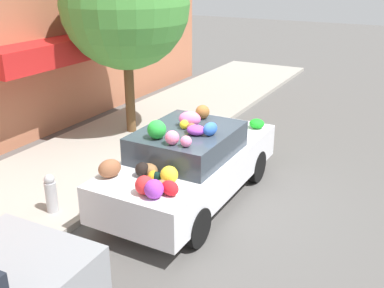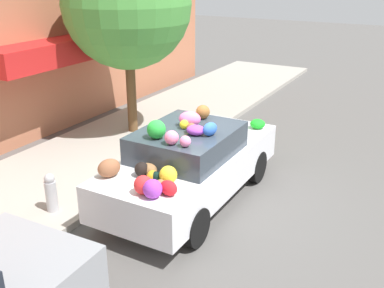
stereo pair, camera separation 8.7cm
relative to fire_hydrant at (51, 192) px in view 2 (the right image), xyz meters
name	(u,v)px [view 2 (the right image)]	position (x,y,z in m)	size (l,w,h in m)	color
ground_plane	(187,197)	(1.74, -1.70, -0.47)	(60.00, 60.00, 0.00)	#565451
sidewalk_curb	(79,166)	(1.74, 1.00, -0.41)	(24.00, 3.20, 0.12)	#9E998E
street_tree	(127,4)	(4.00, 1.21, 2.79)	(3.04, 3.04, 4.66)	brown
fire_hydrant	(51,192)	(0.00, 0.00, 0.00)	(0.20, 0.20, 0.70)	#B2B2B7
art_car	(191,162)	(1.68, -1.81, 0.31)	(4.17, 1.76, 1.75)	silver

